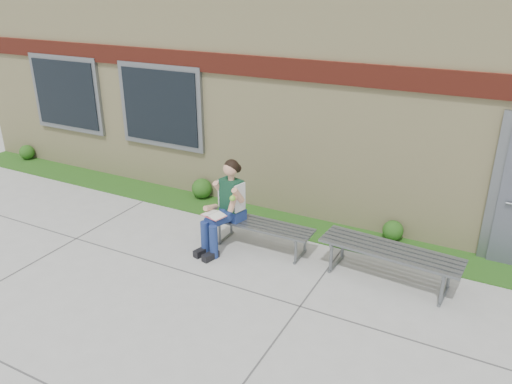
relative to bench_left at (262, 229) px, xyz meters
The scene contains 9 objects.
ground 1.69m from the bench_left, 84.76° to the right, with size 80.00×80.00×0.00m, color #9E9E99.
grass_strip 1.01m from the bench_left, 80.95° to the left, with size 16.00×0.80×0.02m, color #1E5015.
school_building 4.69m from the bench_left, 88.01° to the left, with size 16.20×6.22×4.20m.
bench_left is the anchor object (origin of this frame).
bench_right 2.00m from the bench_left, ahead, with size 1.98×0.69×0.51m.
girl 0.69m from the bench_left, 157.89° to the right, with size 0.57×0.95×1.43m.
shrub_west 6.95m from the bench_left, behind, with size 0.34×0.34×0.34m, color #1E5015.
shrub_mid 2.26m from the bench_left, 147.91° to the left, with size 0.39×0.39×0.39m, color #1E5015.
shrub_east 2.15m from the bench_left, 34.00° to the left, with size 0.33×0.33×0.33m, color #1E5015.
Camera 1 is at (3.00, -4.55, 3.93)m, focal length 35.00 mm.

